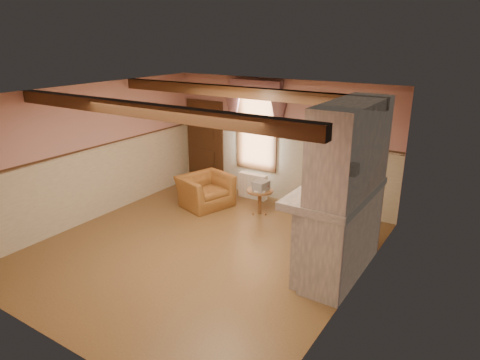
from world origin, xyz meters
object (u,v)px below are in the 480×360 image
Objects in this scene: mantel_clock at (353,170)px; oil_lamp at (342,176)px; armchair at (205,191)px; radiator at (253,186)px; side_table at (260,202)px; bowl at (332,189)px.

mantel_clock is 0.86× the size of oil_lamp.
mantel_clock is at bearing -77.46° from armchair.
oil_lamp is at bearing -34.64° from radiator.
radiator reaches higher than side_table.
armchair is 1.31m from side_table.
side_table is 2.89m from bowl.
radiator is at bearing 154.99° from mantel_clock.
mantel_clock is at bearing -25.64° from radiator.
bowl is (3.44, -1.28, 1.11)m from armchair.
bowl reaches higher than side_table.
bowl is 1.31× the size of mantel_clock.
mantel_clock reaches higher than side_table.
radiator is 3.30m from mantel_clock.
oil_lamp reaches higher than side_table.
armchair reaches higher than side_table.
mantel_clock is (3.44, -0.31, 1.17)m from armchair.
oil_lamp is at bearing 90.00° from bowl.
oil_lamp reaches higher than bowl.
oil_lamp is (0.00, 0.39, 0.10)m from bowl.
bowl is at bearing -35.22° from side_table.
side_table is at bearing 152.34° from oil_lamp.
radiator is at bearing 129.81° from side_table.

